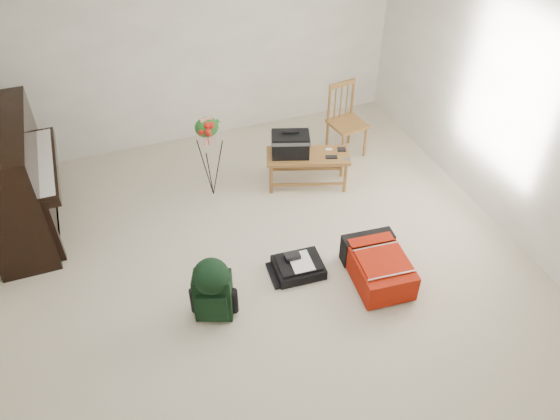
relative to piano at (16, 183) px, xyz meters
name	(u,v)px	position (x,y,z in m)	size (l,w,h in m)	color
floor	(276,279)	(2.19, -1.60, -0.60)	(5.00, 5.50, 0.01)	beige
ceiling	(275,25)	(2.19, -1.60, 1.90)	(5.00, 5.50, 0.01)	white
wall_back	(197,44)	(2.19, 1.15, 0.65)	(5.00, 0.04, 2.50)	white
wall_right	(526,120)	(4.69, -1.60, 0.65)	(0.04, 5.50, 2.50)	white
piano	(16,183)	(0.00, 0.00, 0.00)	(0.71, 1.50, 1.25)	black
bench	(297,150)	(2.90, -0.30, -0.09)	(1.00, 0.65, 0.72)	#9A6632
dining_chair	(346,121)	(3.73, 0.15, -0.16)	(0.45, 0.45, 0.91)	#9A6632
red_suitcase	(376,263)	(3.10, -1.87, -0.43)	(0.55, 0.77, 0.31)	#B21B07
black_duffel	(298,266)	(2.42, -1.58, -0.53)	(0.49, 0.40, 0.19)	black
green_backpack	(213,287)	(1.53, -1.81, -0.24)	(0.38, 0.35, 0.65)	black
flower_stand	(210,158)	(1.95, -0.11, -0.09)	(0.36, 0.36, 1.04)	black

